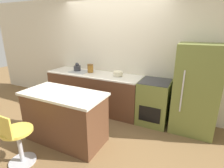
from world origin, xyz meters
TOP-DOWN VIEW (x-y plane):
  - ground_plane at (0.00, 0.00)m, footprint 14.00×14.00m
  - wall_back at (0.00, 0.71)m, footprint 8.00×0.06m
  - back_counter at (-0.34, 0.35)m, footprint 2.27×0.66m
  - kitchen_island at (-0.12, -0.96)m, footprint 1.40×0.69m
  - oven_range at (1.10, 0.35)m, footprint 0.59×0.67m
  - refrigerator at (1.83, 0.36)m, footprint 0.75×0.67m
  - stool_chair at (-0.34, -1.72)m, footprint 0.42×0.42m
  - kettle at (-0.83, 0.39)m, footprint 0.17×0.17m
  - mixing_bowl at (0.26, 0.39)m, footprint 0.20×0.20m
  - canister_jar at (-0.45, 0.39)m, footprint 0.14×0.14m

SIDE VIEW (x-z plane):
  - ground_plane at x=0.00m, z-range 0.00..0.00m
  - stool_chair at x=-0.34m, z-range -0.02..0.83m
  - back_counter at x=-0.34m, z-range 0.00..0.89m
  - kitchen_island at x=-0.12m, z-range 0.00..0.89m
  - oven_range at x=1.10m, z-range 0.00..0.89m
  - refrigerator at x=1.83m, z-range 0.00..1.65m
  - mixing_bowl at x=0.26m, z-range 0.89..0.99m
  - kettle at x=-0.83m, z-range 0.87..1.07m
  - canister_jar at x=-0.45m, z-range 0.89..1.08m
  - wall_back at x=0.00m, z-range 0.00..2.60m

